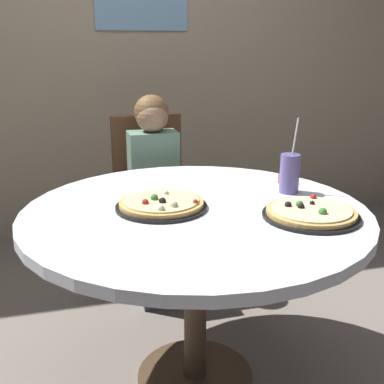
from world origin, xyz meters
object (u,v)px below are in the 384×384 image
(sauce_bowl, at_px, (286,179))
(diner_child, at_px, (157,208))
(dining_table, at_px, (195,231))
(pizza_veggie, at_px, (311,213))
(soda_cup, at_px, (290,173))
(pizza_cheese, at_px, (161,204))
(chair_wooden, at_px, (150,191))

(sauce_bowl, bearing_deg, diner_child, 130.06)
(dining_table, distance_m, pizza_veggie, 0.43)
(dining_table, relative_size, diner_child, 1.19)
(dining_table, xyz_separation_m, sauce_bowl, (0.47, 0.23, 0.11))
(pizza_veggie, bearing_deg, soda_cup, 79.30)
(dining_table, bearing_deg, diner_child, 89.92)
(pizza_cheese, height_order, soda_cup, soda_cup)
(pizza_cheese, bearing_deg, chair_wooden, 82.67)
(dining_table, xyz_separation_m, diner_child, (0.00, 0.79, -0.18))
(chair_wooden, relative_size, soda_cup, 3.09)
(chair_wooden, distance_m, soda_cup, 1.02)
(diner_child, height_order, pizza_cheese, diner_child)
(pizza_cheese, bearing_deg, dining_table, -16.67)
(chair_wooden, height_order, pizza_cheese, chair_wooden)
(chair_wooden, distance_m, sauce_bowl, 0.92)
(chair_wooden, height_order, diner_child, diner_child)
(dining_table, bearing_deg, pizza_veggie, -27.70)
(chair_wooden, xyz_separation_m, soda_cup, (0.43, -0.87, 0.30))
(diner_child, xyz_separation_m, soda_cup, (0.42, -0.69, 0.35))
(diner_child, xyz_separation_m, pizza_cheese, (-0.12, -0.75, 0.28))
(dining_table, xyz_separation_m, pizza_veggie, (0.37, -0.19, 0.11))
(pizza_cheese, bearing_deg, pizza_veggie, -25.14)
(pizza_veggie, bearing_deg, diner_child, 110.57)
(pizza_veggie, bearing_deg, chair_wooden, 107.67)
(soda_cup, distance_m, sauce_bowl, 0.15)
(dining_table, relative_size, pizza_cheese, 3.76)
(soda_cup, height_order, sauce_bowl, soda_cup)
(chair_wooden, distance_m, pizza_cheese, 0.97)
(dining_table, distance_m, soda_cup, 0.47)
(pizza_cheese, xyz_separation_m, soda_cup, (0.55, 0.06, 0.06))
(diner_child, relative_size, pizza_cheese, 3.15)
(diner_child, distance_m, sauce_bowl, 0.79)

